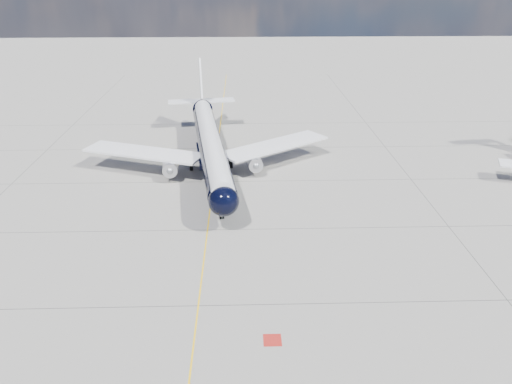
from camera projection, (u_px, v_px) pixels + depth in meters
ground at (215, 169)px, 79.47m from camera, size 320.00×320.00×0.00m
taxiway_centerline at (213, 182)px, 74.92m from camera, size 0.16×160.00×0.01m
red_marking at (272, 340)px, 43.28m from camera, size 1.60×1.60×0.01m
main_airliner at (210, 143)px, 78.07m from camera, size 39.45×48.35×13.98m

